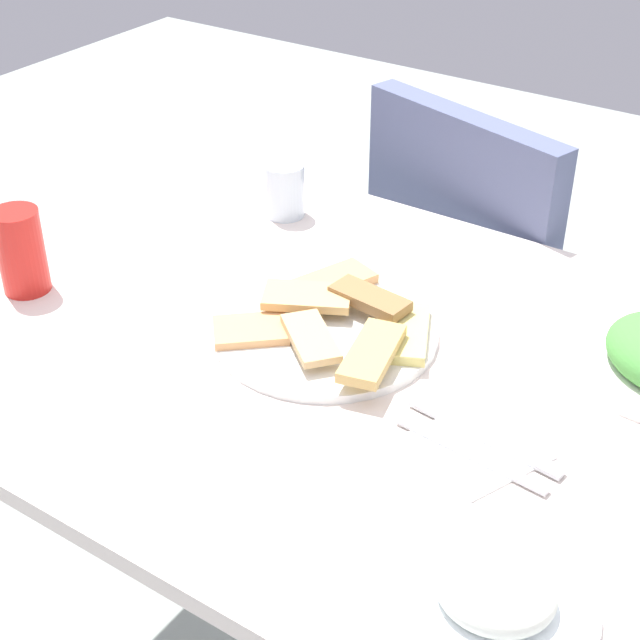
% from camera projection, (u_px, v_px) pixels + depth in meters
% --- Properties ---
extents(dining_table, '(1.14, 0.82, 0.75)m').
position_uv_depth(dining_table, '(317.00, 394.00, 1.29)').
color(dining_table, silver).
rests_on(dining_table, ground_plane).
extents(dining_chair, '(0.52, 0.52, 0.89)m').
position_uv_depth(dining_chair, '(489.00, 300.00, 1.80)').
color(dining_chair, slate).
rests_on(dining_chair, ground_plane).
extents(pide_platter, '(0.30, 0.30, 0.04)m').
position_uv_depth(pide_platter, '(330.00, 326.00, 1.25)').
color(pide_platter, white).
rests_on(pide_platter, dining_table).
extents(salad_plate_rice, '(0.19, 0.19, 0.05)m').
position_uv_depth(salad_plate_rice, '(495.00, 596.00, 0.87)').
color(salad_plate_rice, white).
rests_on(salad_plate_rice, dining_table).
extents(soda_can, '(0.09, 0.09, 0.12)m').
position_uv_depth(soda_can, '(21.00, 251.00, 1.32)').
color(soda_can, red).
rests_on(soda_can, dining_table).
extents(drinking_glass, '(0.06, 0.06, 0.09)m').
position_uv_depth(drinking_glass, '(285.00, 190.00, 1.52)').
color(drinking_glass, silver).
rests_on(drinking_glass, dining_table).
extents(paper_napkin, '(0.16, 0.16, 0.00)m').
position_uv_depth(paper_napkin, '(477.00, 447.00, 1.06)').
color(paper_napkin, white).
rests_on(paper_napkin, dining_table).
extents(fork, '(0.19, 0.03, 0.00)m').
position_uv_depth(fork, '(470.00, 454.00, 1.05)').
color(fork, silver).
rests_on(fork, paper_napkin).
extents(spoon, '(0.20, 0.04, 0.00)m').
position_uv_depth(spoon, '(484.00, 436.00, 1.07)').
color(spoon, silver).
rests_on(spoon, paper_napkin).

